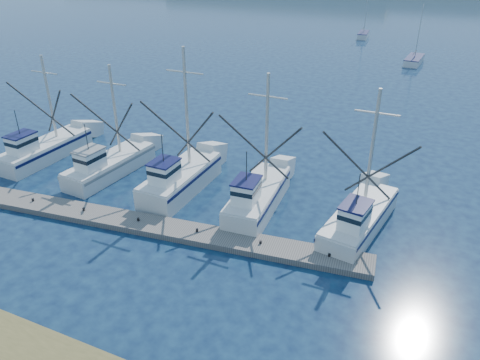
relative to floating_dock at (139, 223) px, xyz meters
name	(u,v)px	position (x,y,z in m)	size (l,w,h in m)	color
ground	(228,322)	(8.75, -5.19, -0.19)	(500.00, 500.00, 0.00)	#0B1732
floating_dock	(139,223)	(0.00, 0.00, 0.00)	(29.07, 1.94, 0.39)	slate
trawler_fleet	(179,180)	(0.06, 4.96, 0.76)	(28.76, 8.35, 10.00)	silver
sailboat_near	(414,60)	(11.10, 52.01, 0.30)	(2.35, 5.89, 8.10)	silver
sailboat_far	(363,35)	(0.51, 68.75, 0.31)	(2.01, 5.12, 8.10)	silver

